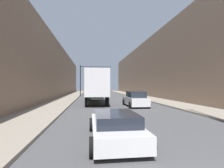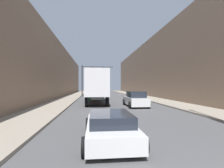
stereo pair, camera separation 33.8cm
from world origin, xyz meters
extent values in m
cube|color=gray|center=(6.93, 30.00, 0.07)|extent=(3.46, 80.00, 0.15)
cube|color=gray|center=(-6.93, 30.00, 0.07)|extent=(3.46, 80.00, 0.15)
cube|color=#846B56|center=(11.66, 30.00, 5.92)|extent=(6.00, 80.00, 11.85)
cube|color=#846B56|center=(-11.66, 30.00, 5.09)|extent=(6.00, 80.00, 10.19)
cube|color=silver|center=(-2.28, 20.46, 2.57)|extent=(2.58, 9.70, 2.94)
cube|color=black|center=(-2.28, 20.46, 0.95)|extent=(1.29, 9.70, 0.24)
cube|color=#1E512D|center=(-2.28, 26.63, 1.40)|extent=(2.58, 2.63, 2.81)
cylinder|color=black|center=(-3.42, 16.81, 0.50)|extent=(0.25, 1.00, 1.00)
cylinder|color=black|center=(-1.14, 16.81, 0.50)|extent=(0.25, 1.00, 1.00)
cylinder|color=black|center=(-3.42, 18.01, 0.50)|extent=(0.25, 1.00, 1.00)
cylinder|color=black|center=(-1.14, 18.01, 0.50)|extent=(0.25, 1.00, 1.00)
cylinder|color=black|center=(-3.42, 26.63, 0.50)|extent=(0.25, 1.00, 1.00)
cylinder|color=black|center=(-1.14, 26.63, 0.50)|extent=(0.25, 1.00, 1.00)
cube|color=silver|center=(-1.97, 5.35, 0.46)|extent=(1.84, 4.50, 0.56)
cube|color=#1E232D|center=(-1.97, 5.13, 0.95)|extent=(1.62, 2.48, 0.42)
cylinder|color=black|center=(-2.89, 6.91, 0.32)|extent=(0.25, 0.64, 0.64)
cylinder|color=black|center=(-1.05, 6.91, 0.32)|extent=(0.25, 0.64, 0.64)
cylinder|color=black|center=(-2.89, 3.70, 0.32)|extent=(0.25, 0.64, 0.64)
cylinder|color=black|center=(-1.05, 3.70, 0.32)|extent=(0.25, 0.64, 0.64)
cube|color=silver|center=(1.87, 16.71, 0.60)|extent=(1.87, 4.63, 0.81)
cube|color=#1E232D|center=(1.87, 16.48, 1.33)|extent=(1.64, 2.54, 0.65)
cylinder|color=black|center=(0.94, 18.33, 0.35)|extent=(0.25, 0.70, 0.70)
cylinder|color=black|center=(2.81, 18.33, 0.35)|extent=(0.25, 0.70, 0.70)
cylinder|color=black|center=(0.94, 15.00, 0.35)|extent=(0.25, 0.70, 0.70)
cylinder|color=black|center=(2.81, 15.00, 0.35)|extent=(0.25, 0.70, 0.70)
cylinder|color=black|center=(-5.05, 35.67, 3.29)|extent=(0.20, 0.20, 6.58)
cube|color=black|center=(-1.76, 35.67, 6.28)|extent=(6.58, 0.12, 0.12)
cube|color=black|center=(-2.86, 35.67, 5.77)|extent=(0.30, 0.24, 0.90)
sphere|color=red|center=(-2.86, 35.53, 5.77)|extent=(0.18, 0.18, 0.18)
cube|color=black|center=(-0.67, 35.67, 5.77)|extent=(0.30, 0.24, 0.90)
sphere|color=red|center=(-0.67, 35.53, 5.49)|extent=(0.18, 0.18, 0.18)
camera|label=1|loc=(-2.98, -1.79, 2.23)|focal=28.00mm
camera|label=2|loc=(-2.65, -1.83, 2.23)|focal=28.00mm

